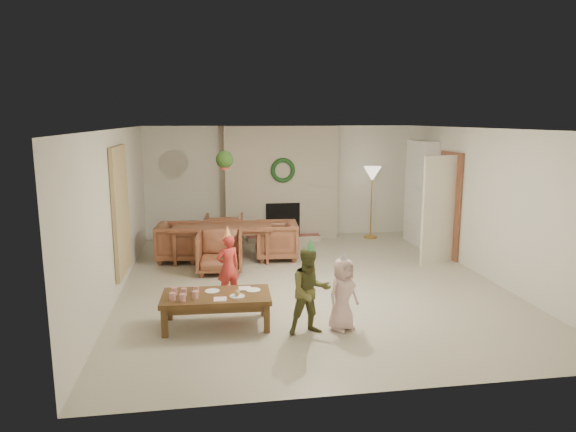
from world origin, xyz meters
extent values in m
plane|color=#B7B29E|center=(0.00, 0.00, 0.00)|extent=(7.00, 7.00, 0.00)
plane|color=white|center=(0.00, 0.00, 2.50)|extent=(7.00, 7.00, 0.00)
plane|color=silver|center=(0.00, 3.50, 1.25)|extent=(7.00, 0.00, 7.00)
plane|color=silver|center=(0.00, -3.50, 1.25)|extent=(7.00, 0.00, 7.00)
plane|color=silver|center=(-3.00, 0.00, 1.25)|extent=(0.00, 7.00, 7.00)
plane|color=silver|center=(3.00, 0.00, 1.25)|extent=(0.00, 7.00, 7.00)
cube|color=#552D16|center=(0.00, 3.30, 1.25)|extent=(2.50, 0.40, 2.50)
cube|color=maroon|center=(0.00, 2.95, 0.06)|extent=(1.60, 0.30, 0.12)
cube|color=black|center=(0.00, 3.12, 0.45)|extent=(0.75, 0.12, 0.75)
torus|color=#173F1B|center=(0.00, 3.07, 1.55)|extent=(0.54, 0.10, 0.54)
cylinder|color=gold|center=(2.00, 3.00, 0.02)|extent=(0.30, 0.30, 0.03)
cylinder|color=gold|center=(2.00, 3.00, 0.75)|extent=(0.03, 0.03, 1.45)
cone|color=beige|center=(2.00, 3.00, 1.45)|extent=(0.39, 0.39, 0.32)
cube|color=white|center=(2.84, 2.30, 1.10)|extent=(0.30, 1.00, 2.20)
cube|color=white|center=(2.82, 2.30, 0.45)|extent=(0.30, 0.92, 0.03)
cube|color=white|center=(2.82, 2.30, 0.85)|extent=(0.30, 0.92, 0.03)
cube|color=white|center=(2.82, 2.30, 1.25)|extent=(0.30, 0.92, 0.03)
cube|color=white|center=(2.82, 2.30, 1.65)|extent=(0.30, 0.92, 0.03)
cube|color=maroon|center=(2.80, 2.15, 0.59)|extent=(0.20, 0.40, 0.24)
cube|color=#2A5E9B|center=(2.80, 2.35, 0.99)|extent=(0.20, 0.44, 0.24)
cube|color=#A59623|center=(2.80, 2.20, 1.38)|extent=(0.20, 0.36, 0.22)
cube|color=brown|center=(2.96, 1.20, 1.02)|extent=(0.05, 0.86, 2.04)
cube|color=beige|center=(2.58, 0.82, 1.00)|extent=(0.77, 0.32, 2.00)
cube|color=#CABF8F|center=(-2.96, 0.20, 1.25)|extent=(0.06, 1.20, 2.00)
imported|color=brown|center=(-1.37, 1.63, 0.33)|extent=(1.94, 1.19, 0.66)
imported|color=brown|center=(-1.44, 0.81, 0.36)|extent=(0.84, 0.86, 0.73)
imported|color=brown|center=(-1.31, 2.45, 0.36)|extent=(0.84, 0.86, 0.73)
imported|color=brown|center=(-2.19, 1.69, 0.36)|extent=(0.86, 0.84, 0.73)
imported|color=brown|center=(-0.35, 1.55, 0.36)|extent=(0.86, 0.84, 0.73)
cylinder|color=tan|center=(-1.30, 1.50, 2.15)|extent=(0.01, 0.01, 0.70)
cylinder|color=#A83E36|center=(-1.30, 1.50, 1.80)|extent=(0.16, 0.16, 0.12)
sphere|color=#244517|center=(-1.30, 1.50, 1.92)|extent=(0.32, 0.32, 0.32)
cube|color=brown|center=(-1.54, -1.58, 0.40)|extent=(1.41, 0.75, 0.06)
cube|color=brown|center=(-1.54, -1.58, 0.32)|extent=(1.30, 0.63, 0.09)
cube|color=brown|center=(-2.18, -1.84, 0.18)|extent=(0.08, 0.08, 0.36)
cube|color=brown|center=(-0.92, -1.88, 0.18)|extent=(0.08, 0.08, 0.36)
cube|color=brown|center=(-2.16, -1.27, 0.18)|extent=(0.08, 0.08, 0.36)
cube|color=brown|center=(-0.90, -1.32, 0.18)|extent=(0.08, 0.08, 0.36)
cylinder|color=silver|center=(-2.08, -1.72, 0.48)|extent=(0.08, 0.08, 0.10)
cylinder|color=silver|center=(-2.08, -1.51, 0.48)|extent=(0.08, 0.08, 0.10)
cylinder|color=silver|center=(-1.96, -1.78, 0.48)|extent=(0.08, 0.08, 0.10)
cylinder|color=silver|center=(-1.95, -1.56, 0.48)|extent=(0.08, 0.08, 0.10)
cylinder|color=silver|center=(-1.80, -1.70, 0.48)|extent=(0.08, 0.08, 0.10)
cylinder|color=silver|center=(-1.80, -1.48, 0.48)|extent=(0.08, 0.08, 0.10)
cylinder|color=white|center=(-1.59, -1.45, 0.43)|extent=(0.20, 0.20, 0.01)
cylinder|color=white|center=(-1.28, -1.70, 0.43)|extent=(0.20, 0.20, 0.01)
cylinder|color=white|center=(-1.06, -1.49, 0.43)|extent=(0.20, 0.20, 0.01)
sphere|color=tan|center=(-1.28, -1.70, 0.47)|extent=(0.08, 0.08, 0.07)
cube|color=#FFBBCD|center=(-1.50, -1.77, 0.43)|extent=(0.17, 0.17, 0.01)
cube|color=#FFBBCD|center=(-1.16, -1.40, 0.43)|extent=(0.17, 0.17, 0.01)
imported|color=red|center=(-1.35, -0.57, 0.49)|extent=(0.42, 0.35, 0.98)
cone|color=#FFEC54|center=(-1.35, -0.57, 1.02)|extent=(0.14, 0.14, 0.19)
imported|color=brown|center=(-0.39, -2.00, 0.55)|extent=(0.59, 0.49, 1.11)
cone|color=#50BC63|center=(-0.39, -2.00, 1.15)|extent=(0.16, 0.16, 0.18)
imported|color=beige|center=(0.04, -1.93, 0.47)|extent=(0.55, 0.49, 0.94)
cone|color=#B9B8BF|center=(0.04, -1.93, 0.97)|extent=(0.16, 0.16, 0.17)
camera|label=1|loc=(-1.59, -7.98, 2.66)|focal=32.16mm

